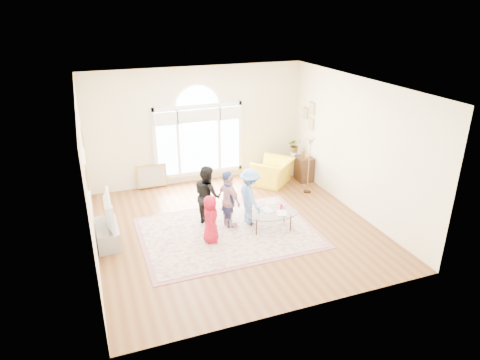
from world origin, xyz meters
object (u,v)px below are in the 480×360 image
object	(u,v)px
area_rug	(228,232)
armchair	(273,172)
tv_console	(108,234)
television	(105,212)
coffee_table	(271,213)

from	to	relation	value
area_rug	armchair	distance (m)	3.05
tv_console	television	world-z (taller)	television
television	area_rug	bearing A→B (deg)	-10.69
television	coffee_table	bearing A→B (deg)	-10.55
area_rug	tv_console	size ratio (longest dim) A/B	3.60
area_rug	tv_console	world-z (taller)	tv_console
coffee_table	area_rug	bearing A→B (deg)	177.21
armchair	coffee_table	bearing A→B (deg)	22.41
area_rug	television	xyz separation A→B (m)	(-2.51, 0.47, 0.73)
area_rug	television	bearing A→B (deg)	169.31
tv_console	coffee_table	size ratio (longest dim) A/B	0.76
area_rug	armchair	world-z (taller)	armchair
television	coffee_table	xyz separation A→B (m)	(3.46, -0.64, -0.34)
area_rug	television	size ratio (longest dim) A/B	3.21
coffee_table	armchair	xyz separation A→B (m)	(1.13, 2.38, -0.05)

